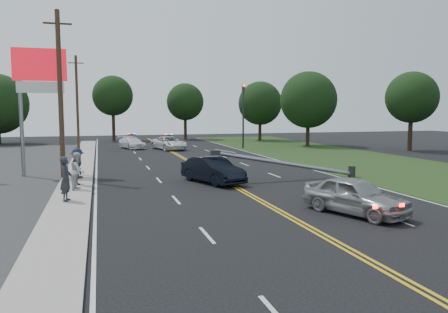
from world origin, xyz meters
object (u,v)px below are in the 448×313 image
object	(u,v)px
fallen_streetlight	(295,165)
utility_pole_mid	(60,95)
bystander_a	(66,179)
utility_pole_far	(77,102)
emergency_b	(132,143)
bystander_b	(78,171)
emergency_a	(169,143)
traffic_signal	(243,110)
bystander_c	(78,167)
crashed_sedan	(213,170)
waiting_sedan	(355,196)
pylon_sign	(40,81)
bystander_d	(78,163)

from	to	relation	value
fallen_streetlight	utility_pole_mid	size ratio (longest dim) A/B	0.94
bystander_a	utility_pole_far	bearing A→B (deg)	11.57
emergency_b	bystander_b	world-z (taller)	bystander_b
fallen_streetlight	emergency_a	world-z (taller)	fallen_streetlight
traffic_signal	bystander_c	world-z (taller)	traffic_signal
crashed_sedan	emergency_a	world-z (taller)	crashed_sedan
fallen_streetlight	waiting_sedan	distance (m)	8.86
pylon_sign	bystander_d	distance (m)	6.01
crashed_sedan	waiting_sedan	xyz separation A→B (m)	(3.57, -8.95, 0.00)
traffic_signal	crashed_sedan	xyz separation A→B (m)	(-9.15, -21.78, -3.46)
emergency_b	pylon_sign	bearing A→B (deg)	-128.95
waiting_sedan	emergency_b	distance (m)	34.14
crashed_sedan	emergency_a	bearing A→B (deg)	66.80
utility_pole_mid	crashed_sedan	distance (m)	10.14
bystander_a	bystander_c	xyz separation A→B (m)	(0.30, 4.44, -0.01)
traffic_signal	crashed_sedan	world-z (taller)	traffic_signal
bystander_a	bystander_c	size ratio (longest dim) A/B	1.01
traffic_signal	bystander_b	distance (m)	28.02
waiting_sedan	bystander_a	distance (m)	12.45
utility_pole_mid	waiting_sedan	world-z (taller)	utility_pole_mid
pylon_sign	waiting_sedan	distance (m)	20.48
crashed_sedan	bystander_c	xyz separation A→B (m)	(-7.38, 0.80, 0.36)
emergency_b	bystander_b	size ratio (longest dim) A/B	2.32
emergency_b	traffic_signal	bearing A→B (deg)	-32.12
crashed_sedan	emergency_b	distance (m)	24.75
waiting_sedan	bystander_b	distance (m)	13.66
fallen_streetlight	traffic_signal	bearing A→B (deg)	79.41
pylon_sign	utility_pole_far	xyz separation A→B (m)	(1.30, 20.00, -0.91)
emergency_a	bystander_b	xyz separation A→B (m)	(-8.24, -22.82, 0.38)
fallen_streetlight	emergency_b	distance (m)	26.01
bystander_c	bystander_b	bearing A→B (deg)	170.90
bystander_a	waiting_sedan	bearing A→B (deg)	-105.02
emergency_a	bystander_b	distance (m)	24.27
traffic_signal	fallen_streetlight	world-z (taller)	traffic_signal
emergency_b	waiting_sedan	bearing A→B (deg)	-98.15
traffic_signal	bystander_a	world-z (taller)	traffic_signal
emergency_b	bystander_c	size ratio (longest dim) A/B	2.25
emergency_a	bystander_c	size ratio (longest dim) A/B	2.55
pylon_sign	bystander_d	xyz separation A→B (m)	(2.20, -2.62, -4.94)
bystander_d	waiting_sedan	bearing A→B (deg)	-129.47
fallen_streetlight	crashed_sedan	xyz separation A→B (m)	(-5.04, 0.21, -0.17)
bystander_d	utility_pole_far	bearing A→B (deg)	10.51
waiting_sedan	bystander_a	world-z (taller)	bystander_a
bystander_a	bystander_c	world-z (taller)	bystander_a
traffic_signal	bystander_d	xyz separation A→B (m)	(-16.60, -18.62, -3.15)
crashed_sedan	bystander_b	bearing A→B (deg)	164.56
emergency_b	bystander_d	bearing A→B (deg)	-121.18
bystander_a	bystander_b	world-z (taller)	bystander_a
waiting_sedan	emergency_b	size ratio (longest dim) A/B	0.99
waiting_sedan	emergency_b	world-z (taller)	waiting_sedan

